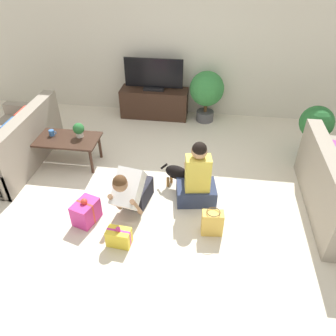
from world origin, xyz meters
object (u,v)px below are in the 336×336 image
at_px(potted_plant_corner_right, 316,125).
at_px(gift_box_b, 119,237).
at_px(gift_box_a, 86,212).
at_px(gift_bag_a, 212,223).
at_px(dog, 180,173).
at_px(coffee_table, 65,141).
at_px(tv, 154,76).
at_px(person_kneeling, 132,190).
at_px(potted_plant_back_right, 207,91).
at_px(person_sitting, 197,180).
at_px(tv_console, 154,103).
at_px(mug, 52,133).
at_px(tabletop_plant, 79,129).
at_px(sofa_left, 13,146).

xyz_separation_m(potted_plant_corner_right, gift_box_b, (-2.57, -2.22, -0.45)).
height_order(gift_box_a, gift_bag_a, gift_box_a).
bearing_deg(dog, coffee_table, 97.19).
xyz_separation_m(coffee_table, gift_box_b, (1.22, -1.51, -0.28)).
bearing_deg(tv, person_kneeling, -86.39).
bearing_deg(gift_bag_a, potted_plant_back_right, 94.34).
bearing_deg(gift_box_a, potted_plant_back_right, 65.08).
distance_m(person_sitting, dog, 0.36).
distance_m(potted_plant_back_right, person_kneeling, 2.77).
distance_m(coffee_table, tv, 2.11).
xyz_separation_m(coffee_table, tv, (1.08, 1.76, 0.41)).
bearing_deg(person_sitting, tv_console, -76.56).
relative_size(potted_plant_back_right, gift_box_a, 2.47).
distance_m(mug, tabletop_plant, 0.44).
bearing_deg(dog, gift_box_a, 145.60).
relative_size(gift_box_a, tabletop_plant, 1.75).
relative_size(sofa_left, person_sitting, 1.92).
distance_m(tv_console, gift_box_a, 2.99).
bearing_deg(person_sitting, gift_bag_a, 103.39).
height_order(sofa_left, mug, sofa_left).
relative_size(coffee_table, gift_box_b, 3.56).
bearing_deg(dog, sofa_left, 102.89).
relative_size(mug, tabletop_plant, 0.54).
bearing_deg(potted_plant_back_right, person_kneeling, -107.33).
xyz_separation_m(gift_box_a, gift_box_b, (0.50, -0.32, -0.04)).
xyz_separation_m(potted_plant_corner_right, gift_bag_a, (-1.50, -1.90, -0.40)).
bearing_deg(dog, tv, 38.04).
height_order(coffee_table, dog, coffee_table).
bearing_deg(potted_plant_back_right, gift_bag_a, -85.66).
xyz_separation_m(coffee_table, dog, (1.81, -0.38, -0.14)).
distance_m(gift_box_b, gift_bag_a, 1.12).
bearing_deg(tabletop_plant, person_sitting, -21.05).
bearing_deg(person_kneeling, tv, 104.01).
bearing_deg(tv, tv_console, 0.00).
height_order(sofa_left, tv, tv).
xyz_separation_m(gift_box_a, mug, (-0.93, 1.25, 0.34)).
distance_m(coffee_table, dog, 1.86).
bearing_deg(mug, potted_plant_corner_right, 9.26).
relative_size(sofa_left, gift_box_b, 6.21).
height_order(coffee_table, person_kneeling, person_kneeling).
distance_m(coffee_table, gift_bag_a, 2.59).
bearing_deg(dog, potted_plant_back_right, 12.23).
bearing_deg(potted_plant_back_right, sofa_left, -147.98).
distance_m(person_kneeling, dog, 0.78).
relative_size(gift_bag_a, mug, 2.91).
bearing_deg(tv_console, mug, -127.14).
distance_m(gift_box_a, mug, 1.60).
relative_size(tv, gift_box_b, 3.70).
relative_size(dog, mug, 4.52).
relative_size(person_kneeling, gift_bag_a, 2.27).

